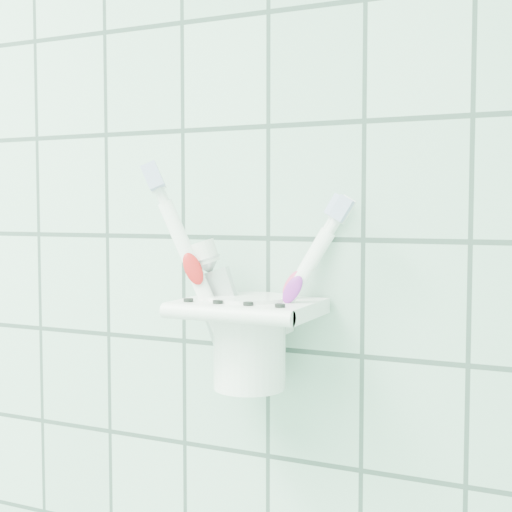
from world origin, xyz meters
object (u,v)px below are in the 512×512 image
(holder_bracket, at_px, (250,309))
(cup, at_px, (250,338))
(toothpaste_tube, at_px, (243,296))
(toothbrush_pink, at_px, (242,261))
(toothbrush_blue, at_px, (242,273))
(toothbrush_orange, at_px, (239,275))

(holder_bracket, relative_size, cup, 1.44)
(toothpaste_tube, bearing_deg, cup, -29.67)
(toothbrush_pink, distance_m, toothpaste_tube, 0.04)
(toothbrush_pink, bearing_deg, toothbrush_blue, 86.88)
(toothbrush_pink, bearing_deg, toothbrush_orange, 116.61)
(holder_bracket, bearing_deg, cup, 116.16)
(cup, height_order, toothbrush_blue, toothbrush_blue)
(holder_bracket, height_order, toothpaste_tube, toothpaste_tube)
(toothbrush_blue, height_order, toothbrush_orange, toothbrush_orange)
(holder_bracket, xyz_separation_m, toothbrush_orange, (-0.01, -0.01, 0.03))
(toothbrush_pink, height_order, toothpaste_tube, toothbrush_pink)
(holder_bracket, xyz_separation_m, toothbrush_blue, (-0.01, 0.01, 0.03))
(cup, xyz_separation_m, toothbrush_blue, (-0.01, 0.00, 0.06))
(toothbrush_pink, height_order, toothbrush_orange, toothbrush_pink)
(toothbrush_orange, bearing_deg, toothpaste_tube, 103.18)
(cup, xyz_separation_m, toothbrush_orange, (-0.00, -0.02, 0.06))
(toothbrush_orange, xyz_separation_m, toothpaste_tube, (-0.00, 0.02, -0.02))
(cup, bearing_deg, holder_bracket, -63.84)
(toothbrush_blue, bearing_deg, cup, -5.36)
(cup, bearing_deg, toothpaste_tube, 160.45)
(holder_bracket, bearing_deg, toothpaste_tube, 145.17)
(toothbrush_blue, bearing_deg, toothbrush_pink, -43.57)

